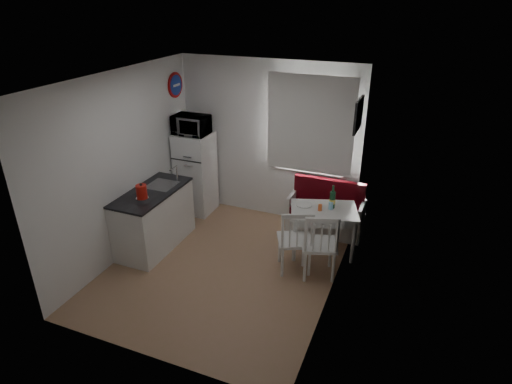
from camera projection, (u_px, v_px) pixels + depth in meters
floor at (224, 267)px, 5.99m from camera, size 3.00×3.50×0.02m
ceiling at (216, 78)px, 4.88m from camera, size 3.00×3.50×0.02m
wall_back at (268, 142)px, 6.90m from camera, size 3.00×0.02×2.60m
wall_front at (137, 253)px, 3.96m from camera, size 3.00×0.02×2.60m
wall_left at (124, 166)px, 5.94m from camera, size 0.02×3.50×2.60m
wall_right at (337, 202)px, 4.93m from camera, size 0.02×3.50×2.60m
window at (311, 127)px, 6.50m from camera, size 1.22×0.06×1.47m
curtain at (310, 125)px, 6.42m from camera, size 1.35×0.02×1.50m
kitchen_counter at (154, 218)px, 6.33m from camera, size 0.62×1.32×1.16m
wall_sign at (176, 85)px, 6.78m from camera, size 0.03×0.40×0.40m
picture_frame at (358, 115)px, 5.54m from camera, size 0.04×0.52×0.42m
bench at (325, 215)px, 6.77m from camera, size 1.18×0.45×0.84m
dining_table at (324, 214)px, 6.09m from camera, size 1.08×0.90×0.70m
chair_left at (293, 235)px, 5.63m from camera, size 0.59×0.59×0.51m
chair_right at (318, 240)px, 5.51m from camera, size 0.57×0.57×0.52m
fridge at (196, 173)px, 7.26m from camera, size 0.56×0.56×1.40m
microwave at (191, 125)px, 6.85m from camera, size 0.56×0.38×0.31m
kettle at (142, 192)px, 5.84m from camera, size 0.18×0.18×0.24m
wine_bottle at (333, 197)px, 6.04m from camera, size 0.09×0.09×0.34m
drinking_glass_orange at (320, 208)px, 6.01m from camera, size 0.05×0.05×0.09m
drinking_glass_blue at (331, 206)px, 6.05m from camera, size 0.07×0.07×0.11m
plate at (304, 205)px, 6.17m from camera, size 0.23×0.23×0.02m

